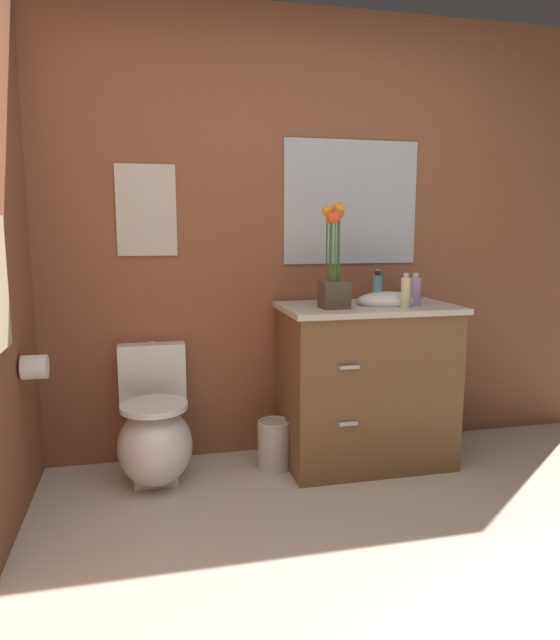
{
  "coord_description": "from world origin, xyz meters",
  "views": [
    {
      "loc": [
        -0.69,
        -1.46,
        1.31
      ],
      "look_at": [
        -0.02,
        1.4,
        0.84
      ],
      "focal_mm": 32.33,
      "sensor_mm": 36.0,
      "label": 1
    }
  ],
  "objects_px": {
    "vanity_cabinet": "(367,382)",
    "lotion_bottle": "(406,292)",
    "toilet_paper_roll": "(35,367)",
    "wall_mirror": "(351,203)",
    "soap_bottle": "(415,291)",
    "toilet": "(155,434)",
    "flower_vase": "(334,267)",
    "hand_wash_bottle": "(377,289)",
    "trash_bin": "(274,444)",
    "wall_poster": "(146,210)"
  },
  "relations": [
    {
      "from": "soap_bottle",
      "to": "hand_wash_bottle",
      "type": "bearing_deg",
      "value": 141.95
    },
    {
      "from": "hand_wash_bottle",
      "to": "toilet_paper_roll",
      "type": "distance_m",
      "value": 1.79
    },
    {
      "from": "hand_wash_bottle",
      "to": "toilet_paper_roll",
      "type": "relative_size",
      "value": 1.64
    },
    {
      "from": "vanity_cabinet",
      "to": "flower_vase",
      "type": "distance_m",
      "value": 0.69
    },
    {
      "from": "flower_vase",
      "to": "wall_mirror",
      "type": "bearing_deg",
      "value": 59.04
    },
    {
      "from": "wall_poster",
      "to": "wall_mirror",
      "type": "relative_size",
      "value": 0.6
    },
    {
      "from": "vanity_cabinet",
      "to": "toilet_paper_roll",
      "type": "bearing_deg",
      "value": -174.23
    },
    {
      "from": "soap_bottle",
      "to": "toilet_paper_roll",
      "type": "relative_size",
      "value": 1.59
    },
    {
      "from": "vanity_cabinet",
      "to": "hand_wash_bottle",
      "type": "height_order",
      "value": "same"
    },
    {
      "from": "toilet",
      "to": "wall_mirror",
      "type": "height_order",
      "value": "wall_mirror"
    },
    {
      "from": "soap_bottle",
      "to": "trash_bin",
      "type": "height_order",
      "value": "soap_bottle"
    },
    {
      "from": "vanity_cabinet",
      "to": "lotion_bottle",
      "type": "height_order",
      "value": "lotion_bottle"
    },
    {
      "from": "flower_vase",
      "to": "lotion_bottle",
      "type": "relative_size",
      "value": 3.0
    },
    {
      "from": "lotion_bottle",
      "to": "toilet_paper_roll",
      "type": "relative_size",
      "value": 1.65
    },
    {
      "from": "lotion_bottle",
      "to": "wall_mirror",
      "type": "relative_size",
      "value": 0.23
    },
    {
      "from": "wall_poster",
      "to": "toilet_paper_roll",
      "type": "xyz_separation_m",
      "value": [
        -0.52,
        -0.46,
        -0.72
      ]
    },
    {
      "from": "toilet",
      "to": "vanity_cabinet",
      "type": "height_order",
      "value": "vanity_cabinet"
    },
    {
      "from": "soap_bottle",
      "to": "toilet",
      "type": "bearing_deg",
      "value": 175.41
    },
    {
      "from": "trash_bin",
      "to": "wall_mirror",
      "type": "height_order",
      "value": "wall_mirror"
    },
    {
      "from": "hand_wash_bottle",
      "to": "wall_poster",
      "type": "relative_size",
      "value": 0.38
    },
    {
      "from": "toilet",
      "to": "hand_wash_bottle",
      "type": "distance_m",
      "value": 1.43
    },
    {
      "from": "soap_bottle",
      "to": "hand_wash_bottle",
      "type": "relative_size",
      "value": 0.97
    },
    {
      "from": "vanity_cabinet",
      "to": "lotion_bottle",
      "type": "distance_m",
      "value": 0.56
    },
    {
      "from": "lotion_bottle",
      "to": "trash_bin",
      "type": "distance_m",
      "value": 1.08
    },
    {
      "from": "toilet",
      "to": "lotion_bottle",
      "type": "height_order",
      "value": "lotion_bottle"
    },
    {
      "from": "wall_poster",
      "to": "vanity_cabinet",
      "type": "bearing_deg",
      "value": -14.25
    },
    {
      "from": "toilet_paper_roll",
      "to": "wall_mirror",
      "type": "bearing_deg",
      "value": 15.45
    },
    {
      "from": "vanity_cabinet",
      "to": "hand_wash_bottle",
      "type": "distance_m",
      "value": 0.52
    },
    {
      "from": "flower_vase",
      "to": "soap_bottle",
      "type": "bearing_deg",
      "value": -1.04
    },
    {
      "from": "soap_bottle",
      "to": "trash_bin",
      "type": "bearing_deg",
      "value": 172.38
    },
    {
      "from": "vanity_cabinet",
      "to": "wall_poster",
      "type": "height_order",
      "value": "wall_poster"
    },
    {
      "from": "flower_vase",
      "to": "trash_bin",
      "type": "relative_size",
      "value": 2.01
    },
    {
      "from": "lotion_bottle",
      "to": "wall_mirror",
      "type": "height_order",
      "value": "wall_mirror"
    },
    {
      "from": "soap_bottle",
      "to": "trash_bin",
      "type": "xyz_separation_m",
      "value": [
        -0.75,
        0.1,
        -0.83
      ]
    },
    {
      "from": "toilet",
      "to": "hand_wash_bottle",
      "type": "bearing_deg",
      "value": 0.8
    },
    {
      "from": "vanity_cabinet",
      "to": "lotion_bottle",
      "type": "xyz_separation_m",
      "value": [
        0.14,
        -0.15,
        0.52
      ]
    },
    {
      "from": "trash_bin",
      "to": "vanity_cabinet",
      "type": "bearing_deg",
      "value": -1.73
    },
    {
      "from": "soap_bottle",
      "to": "trash_bin",
      "type": "relative_size",
      "value": 0.64
    },
    {
      "from": "hand_wash_bottle",
      "to": "toilet_paper_roll",
      "type": "bearing_deg",
      "value": -173.04
    },
    {
      "from": "lotion_bottle",
      "to": "wall_poster",
      "type": "xyz_separation_m",
      "value": [
        -1.3,
        0.45,
        0.42
      ]
    },
    {
      "from": "lotion_bottle",
      "to": "toilet_paper_roll",
      "type": "height_order",
      "value": "lotion_bottle"
    },
    {
      "from": "hand_wash_bottle",
      "to": "toilet_paper_roll",
      "type": "xyz_separation_m",
      "value": [
        -1.75,
        -0.21,
        -0.29
      ]
    },
    {
      "from": "lotion_bottle",
      "to": "wall_poster",
      "type": "bearing_deg",
      "value": 161.09
    },
    {
      "from": "flower_vase",
      "to": "trash_bin",
      "type": "distance_m",
      "value": 1.02
    },
    {
      "from": "vanity_cabinet",
      "to": "wall_mirror",
      "type": "relative_size",
      "value": 1.34
    },
    {
      "from": "flower_vase",
      "to": "toilet_paper_roll",
      "type": "bearing_deg",
      "value": -176.34
    },
    {
      "from": "flower_vase",
      "to": "hand_wash_bottle",
      "type": "relative_size",
      "value": 3.02
    },
    {
      "from": "lotion_bottle",
      "to": "toilet_paper_roll",
      "type": "bearing_deg",
      "value": -179.43
    },
    {
      "from": "wall_poster",
      "to": "toilet",
      "type": "bearing_deg",
      "value": -90.0
    },
    {
      "from": "vanity_cabinet",
      "to": "hand_wash_bottle",
      "type": "relative_size",
      "value": 5.92
    }
  ]
}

